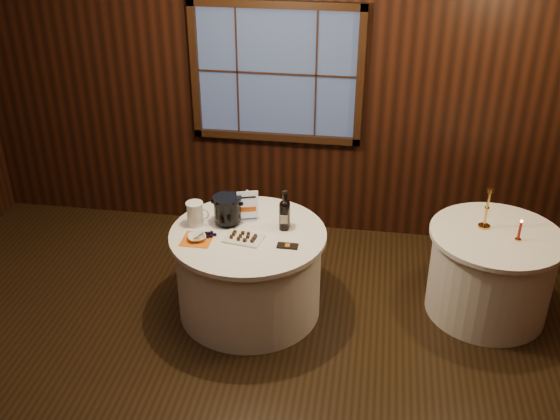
% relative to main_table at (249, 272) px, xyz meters
% --- Properties ---
extents(ground, '(6.00, 6.00, 0.00)m').
position_rel_main_table_xyz_m(ground, '(0.00, -1.00, -0.39)').
color(ground, black).
rests_on(ground, ground).
extents(back_wall, '(6.00, 0.10, 3.00)m').
position_rel_main_table_xyz_m(back_wall, '(0.00, 1.48, 1.16)').
color(back_wall, black).
rests_on(back_wall, ground).
extents(main_table, '(1.28, 1.28, 0.77)m').
position_rel_main_table_xyz_m(main_table, '(0.00, 0.00, 0.00)').
color(main_table, white).
rests_on(main_table, ground).
extents(side_table, '(1.08, 1.08, 0.77)m').
position_rel_main_table_xyz_m(side_table, '(2.00, 0.30, 0.00)').
color(side_table, white).
rests_on(side_table, ground).
extents(sign_stand, '(0.17, 0.12, 0.28)m').
position_rel_main_table_xyz_m(sign_stand, '(-0.04, 0.20, 0.48)').
color(sign_stand, '#B6B5BD').
rests_on(sign_stand, main_table).
extents(port_bottle_left, '(0.08, 0.08, 0.33)m').
position_rel_main_table_xyz_m(port_bottle_left, '(0.28, 0.14, 0.53)').
color(port_bottle_left, black).
rests_on(port_bottle_left, main_table).
extents(port_bottle_right, '(0.08, 0.09, 0.35)m').
position_rel_main_table_xyz_m(port_bottle_right, '(0.28, 0.10, 0.53)').
color(port_bottle_right, black).
rests_on(port_bottle_right, main_table).
extents(ice_bucket, '(0.24, 0.24, 0.24)m').
position_rel_main_table_xyz_m(ice_bucket, '(-0.19, 0.13, 0.51)').
color(ice_bucket, black).
rests_on(ice_bucket, main_table).
extents(chocolate_plate, '(0.33, 0.25, 0.04)m').
position_rel_main_table_xyz_m(chocolate_plate, '(-0.01, -0.11, 0.40)').
color(chocolate_plate, white).
rests_on(chocolate_plate, main_table).
extents(chocolate_box, '(0.17, 0.08, 0.01)m').
position_rel_main_table_xyz_m(chocolate_box, '(0.35, -0.16, 0.39)').
color(chocolate_box, black).
rests_on(chocolate_box, main_table).
extents(grape_bunch, '(0.18, 0.11, 0.04)m').
position_rel_main_table_xyz_m(grape_bunch, '(-0.29, -0.13, 0.40)').
color(grape_bunch, black).
rests_on(grape_bunch, main_table).
extents(glass_pitcher, '(0.19, 0.14, 0.21)m').
position_rel_main_table_xyz_m(glass_pitcher, '(-0.45, 0.06, 0.49)').
color(glass_pitcher, white).
rests_on(glass_pitcher, main_table).
extents(orange_napkin, '(0.24, 0.24, 0.00)m').
position_rel_main_table_xyz_m(orange_napkin, '(-0.38, -0.17, 0.38)').
color(orange_napkin, orange).
rests_on(orange_napkin, main_table).
extents(cracker_bowl, '(0.19, 0.19, 0.04)m').
position_rel_main_table_xyz_m(cracker_bowl, '(-0.38, -0.17, 0.40)').
color(cracker_bowl, white).
rests_on(cracker_bowl, orange_napkin).
extents(brass_candlestick, '(0.10, 0.10, 0.35)m').
position_rel_main_table_xyz_m(brass_candlestick, '(1.90, 0.39, 0.51)').
color(brass_candlestick, '#CA8D3F').
rests_on(brass_candlestick, side_table).
extents(red_candle, '(0.05, 0.05, 0.18)m').
position_rel_main_table_xyz_m(red_candle, '(2.15, 0.22, 0.46)').
color(red_candle, '#CA8D3F').
rests_on(red_candle, side_table).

